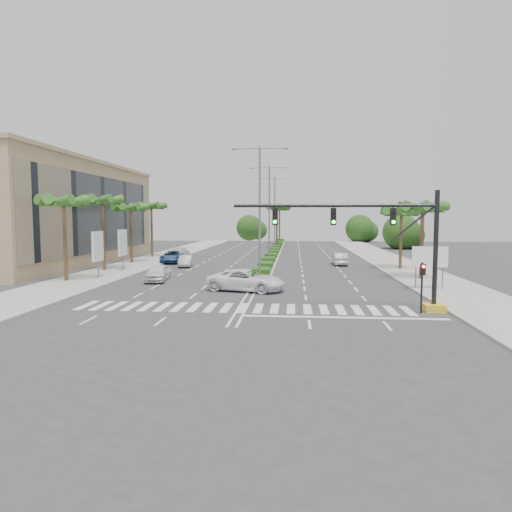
{
  "coord_description": "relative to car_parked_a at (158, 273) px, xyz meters",
  "views": [
    {
      "loc": [
        3.17,
        -27.64,
        5.61
      ],
      "look_at": [
        0.6,
        2.89,
        3.0
      ],
      "focal_mm": 32.0,
      "sensor_mm": 36.0,
      "label": 1
    }
  ],
  "objects": [
    {
      "name": "palm_left_far",
      "position": [
        -7.78,
        14.86,
        5.75
      ],
      "size": [
        4.57,
        4.68,
        7.35
      ],
      "color": "brown",
      "rests_on": "ground"
    },
    {
      "name": "car_crossing",
      "position": [
        8.26,
        -4.49,
        0.08
      ],
      "size": [
        6.42,
        4.16,
        1.65
      ],
      "primitive_type": "imported",
      "rotation": [
        0.0,
        0.0,
        1.31
      ],
      "color": "white",
      "rests_on": "ground"
    },
    {
      "name": "streetlight_mid",
      "position": [
        8.72,
        18.86,
        6.06
      ],
      "size": [
        5.1,
        0.25,
        12.0
      ],
      "color": "slate",
      "rests_on": "ground"
    },
    {
      "name": "palm_left_mid",
      "position": [
        -7.78,
        6.86,
        6.33
      ],
      "size": [
        4.57,
        4.68,
        7.95
      ],
      "color": "brown",
      "rests_on": "ground"
    },
    {
      "name": "ground",
      "position": [
        8.72,
        -11.14,
        -0.74
      ],
      "size": [
        160.0,
        160.0,
        0.0
      ],
      "primitive_type": "plane",
      "color": "#333335",
      "rests_on": "ground"
    },
    {
      "name": "direction_sign",
      "position": [
        22.22,
        -3.15,
        1.71
      ],
      "size": [
        2.7,
        0.11,
        3.4
      ],
      "color": "slate",
      "rests_on": "ground"
    },
    {
      "name": "palm_right_near",
      "position": [
        23.22,
        2.86,
        5.46
      ],
      "size": [
        4.57,
        4.68,
        7.05
      ],
      "color": "brown",
      "rests_on": "ground"
    },
    {
      "name": "footpath_left",
      "position": [
        -6.48,
        8.86,
        -0.67
      ],
      "size": [
        6.0,
        120.0,
        0.15
      ],
      "primitive_type": "cube",
      "color": "gray",
      "rests_on": "ground"
    },
    {
      "name": "median_grass",
      "position": [
        8.72,
        33.86,
        -0.52
      ],
      "size": [
        1.8,
        75.0,
        0.04
      ],
      "primitive_type": "cube",
      "color": "#2E561D",
      "rests_on": "median"
    },
    {
      "name": "building",
      "position": [
        -17.28,
        14.86,
        5.26
      ],
      "size": [
        12.0,
        36.0,
        12.0
      ],
      "primitive_type": "cube",
      "color": "tan",
      "rests_on": "ground"
    },
    {
      "name": "streetlight_near",
      "position": [
        8.72,
        2.86,
        6.06
      ],
      "size": [
        5.1,
        0.25,
        12.0
      ],
      "color": "slate",
      "rests_on": "ground"
    },
    {
      "name": "palm_right_far",
      "position": [
        23.22,
        10.86,
        5.17
      ],
      "size": [
        4.57,
        4.68,
        6.75
      ],
      "color": "brown",
      "rests_on": "ground"
    },
    {
      "name": "palm_median_b",
      "position": [
        8.72,
        58.86,
        6.43
      ],
      "size": [
        4.57,
        4.68,
        8.05
      ],
      "color": "brown",
      "rests_on": "ground"
    },
    {
      "name": "pedestrian_signal",
      "position": [
        19.32,
        -11.81,
        1.3
      ],
      "size": [
        0.28,
        0.36,
        3.0
      ],
      "color": "black",
      "rests_on": "ground"
    },
    {
      "name": "palm_left_near",
      "position": [
        -7.78,
        -1.14,
        5.94
      ],
      "size": [
        4.57,
        4.68,
        7.55
      ],
      "color": "brown",
      "rests_on": "ground"
    },
    {
      "name": "car_parked_a",
      "position": [
        0.0,
        0.0,
        0.0
      ],
      "size": [
        2.08,
        4.49,
        1.49
      ],
      "primitive_type": "imported",
      "rotation": [
        0.0,
        0.0,
        0.08
      ],
      "color": "white",
      "rests_on": "ground"
    },
    {
      "name": "car_parked_d",
      "position": [
        -3.08,
        18.07,
        0.08
      ],
      "size": [
        2.89,
        5.88,
        1.65
      ],
      "primitive_type": "imported",
      "rotation": [
        0.0,
        0.0,
        -0.11
      ],
      "color": "silver",
      "rests_on": "ground"
    },
    {
      "name": "car_parked_b",
      "position": [
        -0.38,
        11.9,
        -0.09
      ],
      "size": [
        1.83,
        4.09,
        1.3
      ],
      "primitive_type": "imported",
      "rotation": [
        0.0,
        0.0,
        0.12
      ],
      "color": "silver",
      "rests_on": "ground"
    },
    {
      "name": "car_parked_c",
      "position": [
        -3.08,
        16.04,
        0.0
      ],
      "size": [
        3.09,
        5.64,
        1.5
      ],
      "primitive_type": "imported",
      "rotation": [
        0.0,
        0.0,
        0.12
      ],
      "color": "#2B5084",
      "rests_on": "ground"
    },
    {
      "name": "streetlight_far",
      "position": [
        8.72,
        34.86,
        6.06
      ],
      "size": [
        5.1,
        0.25,
        12.0
      ],
      "color": "slate",
      "rests_on": "ground"
    },
    {
      "name": "footpath_right",
      "position": [
        23.92,
        8.86,
        -0.67
      ],
      "size": [
        6.0,
        120.0,
        0.15
      ],
      "primitive_type": "cube",
      "color": "gray",
      "rests_on": "ground"
    },
    {
      "name": "car_right",
      "position": [
        17.22,
        15.21,
        -0.02
      ],
      "size": [
        1.67,
        4.45,
        1.45
      ],
      "primitive_type": "imported",
      "rotation": [
        0.0,
        0.0,
        3.17
      ],
      "color": "silver",
      "rests_on": "ground"
    },
    {
      "name": "signal_gantry",
      "position": [
        17.99,
        -11.14,
        2.71
      ],
      "size": [
        12.6,
        1.2,
        7.2
      ],
      "color": "gold",
      "rests_on": "ground"
    },
    {
      "name": "billboard_far",
      "position": [
        -5.78,
        6.86,
        2.22
      ],
      "size": [
        0.18,
        2.1,
        4.35
      ],
      "color": "slate",
      "rests_on": "ground"
    },
    {
      "name": "palm_median_a",
      "position": [
        8.72,
        43.86,
        6.43
      ],
      "size": [
        4.57,
        4.68,
        8.05
      ],
      "color": "brown",
      "rests_on": "ground"
    },
    {
      "name": "billboard_near",
      "position": [
        -5.78,
        0.86,
        2.22
      ],
      "size": [
        0.18,
        2.1,
        4.35
      ],
      "color": "slate",
      "rests_on": "ground"
    },
    {
      "name": "median",
      "position": [
        8.72,
        33.86,
        -0.64
      ],
      "size": [
        2.2,
        75.0,
        0.2
      ],
      "primitive_type": "cube",
      "color": "gray",
      "rests_on": "ground"
    },
    {
      "name": "palm_left_end",
      "position": [
        -7.78,
        22.86,
        6.14
      ],
      "size": [
        4.57,
        4.68,
        7.75
      ],
      "color": "brown",
      "rests_on": "ground"
    }
  ]
}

